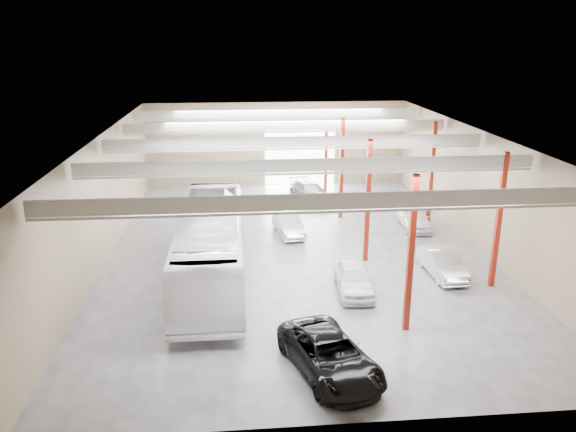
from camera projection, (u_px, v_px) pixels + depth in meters
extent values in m
cube|color=#424247|center=(296.00, 250.00, 33.83)|extent=(22.00, 32.00, 0.01)
cube|color=beige|center=(296.00, 134.00, 31.68)|extent=(22.00, 32.00, 0.12)
cube|color=#7B674D|center=(277.00, 144.00, 47.92)|extent=(22.00, 0.12, 7.00)
cube|color=#7B674D|center=(349.00, 330.00, 17.59)|extent=(22.00, 0.12, 7.00)
cube|color=#7B674D|center=(104.00, 198.00, 31.81)|extent=(0.12, 32.00, 7.00)
cube|color=#7B674D|center=(478.00, 189.00, 33.71)|extent=(0.12, 32.00, 7.00)
cube|color=white|center=(300.00, 155.00, 48.26)|extent=(6.00, 0.20, 5.00)
cube|color=maroon|center=(411.00, 255.00, 23.61)|extent=(0.25, 0.25, 7.00)
cube|color=maroon|center=(368.00, 202.00, 31.19)|extent=(0.25, 0.25, 7.00)
cube|color=maroon|center=(342.00, 169.00, 38.77)|extent=(0.25, 0.25, 7.00)
cube|color=maroon|center=(326.00, 150.00, 45.41)|extent=(0.25, 0.25, 7.00)
cube|color=maroon|center=(498.00, 221.00, 27.89)|extent=(0.25, 0.25, 7.00)
cube|color=maroon|center=(431.00, 174.00, 37.37)|extent=(0.25, 0.25, 7.00)
cube|color=#B5B5B0|center=(331.00, 201.00, 20.45)|extent=(21.60, 0.15, 0.60)
cube|color=#B5B5B0|center=(331.00, 212.00, 20.57)|extent=(21.60, 0.10, 0.10)
cube|color=#B5B5B0|center=(310.00, 165.00, 26.14)|extent=(21.60, 0.15, 0.60)
cube|color=#B5B5B0|center=(310.00, 174.00, 26.26)|extent=(21.60, 0.10, 0.10)
cube|color=#B5B5B0|center=(296.00, 142.00, 31.82)|extent=(21.60, 0.15, 0.60)
cube|color=#B5B5B0|center=(296.00, 149.00, 31.95)|extent=(21.60, 0.10, 0.10)
cube|color=#B5B5B0|center=(287.00, 126.00, 37.51)|extent=(21.60, 0.15, 0.60)
cube|color=#B5B5B0|center=(287.00, 132.00, 37.63)|extent=(21.60, 0.10, 0.10)
cube|color=#B5B5B0|center=(280.00, 114.00, 43.20)|extent=(21.60, 0.15, 0.60)
cube|color=#B5B5B0|center=(280.00, 119.00, 43.32)|extent=(21.60, 0.10, 0.10)
imported|color=white|center=(211.00, 246.00, 29.02)|extent=(3.28, 13.96, 3.89)
imported|color=black|center=(330.00, 355.00, 21.27)|extent=(4.00, 5.97, 1.52)
imported|color=white|center=(354.00, 278.00, 28.12)|extent=(2.00, 4.43, 1.48)
imported|color=silver|center=(288.00, 224.00, 36.24)|extent=(1.98, 4.21, 1.34)
imported|color=slate|center=(310.00, 192.00, 43.68)|extent=(3.33, 5.27, 1.42)
imported|color=#B7B7BC|center=(442.00, 263.00, 30.03)|extent=(1.63, 4.22, 1.37)
imported|color=white|center=(414.00, 218.00, 37.45)|extent=(1.97, 4.30, 1.43)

